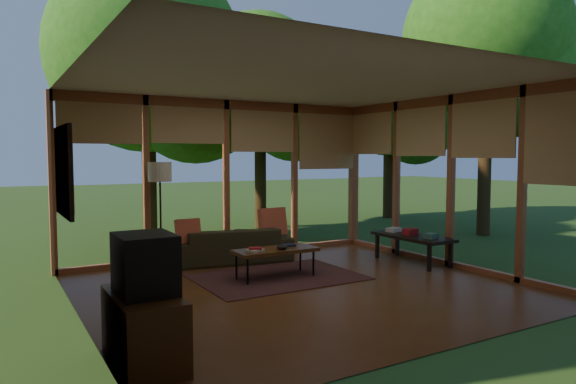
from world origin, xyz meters
TOP-DOWN VIEW (x-y plane):
  - floor at (0.00, 0.00)m, footprint 5.50×5.50m
  - ceiling at (0.00, 0.00)m, footprint 5.50×5.50m
  - wall_left at (-2.75, 0.00)m, footprint 0.04×5.00m
  - wall_front at (0.00, -2.50)m, footprint 5.50×0.04m
  - window_wall_back at (0.00, 2.50)m, footprint 5.50×0.12m
  - window_wall_right at (2.75, 0.00)m, footprint 0.12×5.00m
  - exterior_lawn at (8.00, 8.00)m, footprint 40.00×40.00m
  - tree_nw at (-0.76, 4.64)m, footprint 3.85×3.85m
  - tree_ne at (2.19, 5.53)m, footprint 3.33×3.33m
  - tree_se at (5.82, 1.90)m, footprint 3.53×3.53m
  - tree_far at (6.12, 5.46)m, footprint 2.98×2.98m
  - rug at (0.01, 0.70)m, footprint 2.29×1.63m
  - sofa at (-0.14, 2.00)m, footprint 2.05×1.10m
  - pillow_left at (-0.89, 1.95)m, footprint 0.38×0.20m
  - pillow_right at (0.61, 1.95)m, footprint 0.47×0.25m
  - ct_book_lower at (-0.39, 0.62)m, footprint 0.27×0.24m
  - ct_book_upper at (-0.39, 0.62)m, footprint 0.20×0.18m
  - ct_book_side at (0.21, 0.75)m, footprint 0.22×0.18m
  - ct_bowl at (0.01, 0.57)m, footprint 0.16×0.16m
  - media_cabinet at (-2.47, -1.43)m, footprint 0.50×1.00m
  - television at (-2.45, -1.43)m, footprint 0.45×0.55m
  - console_book_a at (2.40, 0.07)m, footprint 0.25×0.21m
  - console_book_b at (2.40, 0.52)m, footprint 0.23×0.18m
  - console_book_c at (2.40, 0.92)m, footprint 0.27×0.23m
  - floor_lamp at (-1.24, 2.20)m, footprint 0.36×0.36m
  - coffee_table at (-0.04, 0.67)m, footprint 1.20×0.50m
  - side_console at (2.40, 0.47)m, footprint 0.60×1.40m
  - wall_painting at (-2.71, 1.40)m, footprint 0.06×1.35m

SIDE VIEW (x-z plane):
  - exterior_lawn at x=8.00m, z-range -0.01..-0.01m
  - floor at x=0.00m, z-range 0.00..0.00m
  - rug at x=0.01m, z-range 0.00..0.01m
  - sofa at x=-0.14m, z-range 0.00..0.57m
  - media_cabinet at x=-2.47m, z-range 0.00..0.60m
  - coffee_table at x=-0.04m, z-range 0.18..0.60m
  - side_console at x=2.40m, z-range 0.18..0.64m
  - ct_book_side at x=0.21m, z-range 0.42..0.46m
  - ct_book_lower at x=-0.39m, z-range 0.42..0.46m
  - ct_bowl at x=0.01m, z-range 0.42..0.50m
  - ct_book_upper at x=-0.39m, z-range 0.45..0.48m
  - console_book_c at x=2.40m, z-range 0.46..0.52m
  - console_book_a at x=2.40m, z-range 0.46..0.53m
  - console_book_b at x=2.40m, z-range 0.46..0.56m
  - pillow_left at x=-0.89m, z-range 0.37..0.77m
  - pillow_right at x=0.61m, z-range 0.37..0.86m
  - television at x=-2.45m, z-range 0.60..1.10m
  - wall_left at x=-2.75m, z-range 0.00..2.70m
  - wall_front at x=0.00m, z-range 0.00..2.70m
  - window_wall_back at x=0.00m, z-range 0.00..2.70m
  - window_wall_right at x=2.75m, z-range 0.00..2.70m
  - floor_lamp at x=-1.24m, z-range 0.58..2.23m
  - wall_painting at x=-2.71m, z-range 0.98..2.12m
  - ceiling at x=0.00m, z-range 2.70..2.70m
  - tree_far at x=6.12m, z-range 0.86..5.59m
  - tree_ne at x=2.19m, z-range 0.92..6.12m
  - tree_nw at x=-0.76m, z-range 0.90..6.56m
  - tree_se at x=5.82m, z-range 1.25..7.31m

